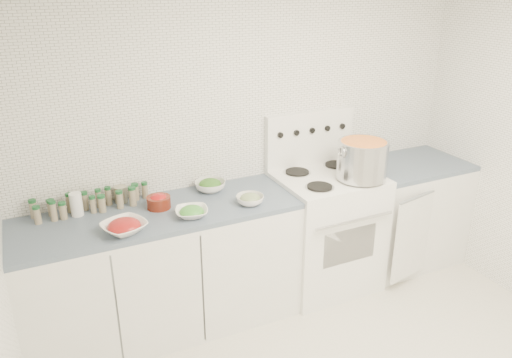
# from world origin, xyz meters

# --- Properties ---
(room_walls) EXTENTS (3.54, 3.04, 2.52)m
(room_walls) POSITION_xyz_m (0.00, 0.00, 1.56)
(room_walls) COLOR white
(room_walls) RESTS_ON ground
(counter_left) EXTENTS (1.85, 0.62, 0.90)m
(counter_left) POSITION_xyz_m (-0.82, 1.19, 0.45)
(counter_left) COLOR white
(counter_left) RESTS_ON ground
(stove) EXTENTS (0.76, 0.70, 1.36)m
(stove) POSITION_xyz_m (0.48, 1.19, 0.50)
(stove) COLOR white
(stove) RESTS_ON ground
(counter_right) EXTENTS (0.89, 0.71, 0.90)m
(counter_right) POSITION_xyz_m (1.30, 1.19, 0.45)
(counter_right) COLOR white
(counter_right) RESTS_ON ground
(stock_pot) EXTENTS (0.39, 0.37, 0.28)m
(stock_pot) POSITION_xyz_m (0.66, 1.02, 1.10)
(stock_pot) COLOR silver
(stock_pot) RESTS_ON stove
(bowl_tomato) EXTENTS (0.33, 0.33, 0.09)m
(bowl_tomato) POSITION_xyz_m (-1.08, 1.01, 0.94)
(bowl_tomato) COLOR white
(bowl_tomato) RESTS_ON counter_left
(bowl_snowpea) EXTENTS (0.25, 0.25, 0.07)m
(bowl_snowpea) POSITION_xyz_m (-0.65, 1.04, 0.93)
(bowl_snowpea) COLOR white
(bowl_snowpea) RESTS_ON counter_left
(bowl_broccoli) EXTENTS (0.28, 0.28, 0.09)m
(bowl_broccoli) POSITION_xyz_m (-0.39, 1.37, 0.94)
(bowl_broccoli) COLOR white
(bowl_broccoli) RESTS_ON counter_left
(bowl_zucchini) EXTENTS (0.24, 0.24, 0.08)m
(bowl_zucchini) POSITION_xyz_m (-0.23, 1.04, 0.93)
(bowl_zucchini) COLOR white
(bowl_zucchini) RESTS_ON counter_left
(bowl_pepper) EXTENTS (0.16, 0.16, 0.10)m
(bowl_pepper) POSITION_xyz_m (-0.80, 1.25, 0.95)
(bowl_pepper) COLOR #5C1C0F
(bowl_pepper) RESTS_ON counter_left
(salt_canister) EXTENTS (0.08, 0.08, 0.15)m
(salt_canister) POSITION_xyz_m (-1.31, 1.36, 0.98)
(salt_canister) COLOR white
(salt_canister) RESTS_ON counter_left
(tin_can) EXTENTS (0.11, 0.11, 0.11)m
(tin_can) POSITION_xyz_m (-1.01, 1.45, 0.96)
(tin_can) COLOR #A19E88
(tin_can) RESTS_ON counter_left
(spice_cluster) EXTENTS (0.76, 0.15, 0.14)m
(spice_cluster) POSITION_xyz_m (-1.22, 1.40, 0.96)
(spice_cluster) COLOR gray
(spice_cluster) RESTS_ON counter_left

